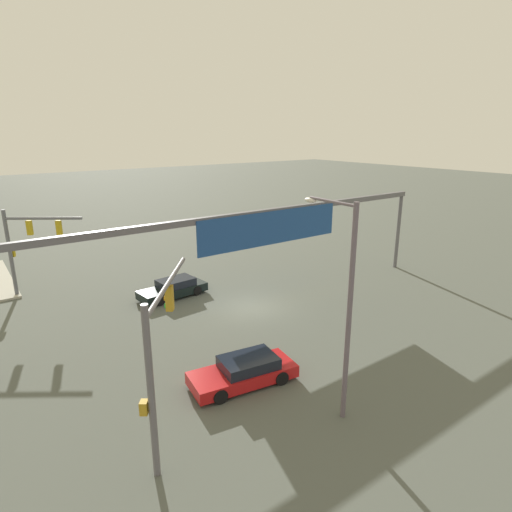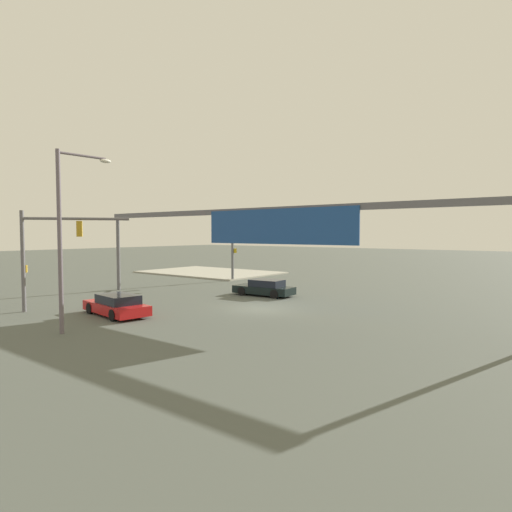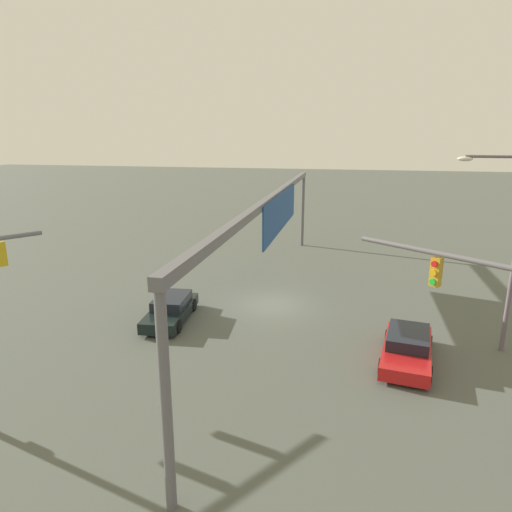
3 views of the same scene
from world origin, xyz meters
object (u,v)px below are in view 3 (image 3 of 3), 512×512
object	(u,v)px
streetlamp_curved_arm	(509,241)
sedan_car_waiting_far	(171,309)
sedan_car_approaching	(407,347)
traffic_signal_opposite_side	(490,316)

from	to	relation	value
streetlamp_curved_arm	sedan_car_waiting_far	distance (m)	15.88
sedan_car_waiting_far	sedan_car_approaching	bearing A→B (deg)	75.21
sedan_car_approaching	sedan_car_waiting_far	bearing A→B (deg)	-91.56
traffic_signal_opposite_side	sedan_car_approaching	world-z (taller)	traffic_signal_opposite_side
sedan_car_waiting_far	streetlamp_curved_arm	bearing A→B (deg)	84.53
sedan_car_approaching	sedan_car_waiting_far	xyz separation A→B (m)	(-2.00, -11.38, -0.00)
streetlamp_curved_arm	sedan_car_approaching	distance (m)	6.13
traffic_signal_opposite_side	sedan_car_waiting_far	size ratio (longest dim) A/B	1.27
streetlamp_curved_arm	traffic_signal_opposite_side	bearing A→B (deg)	72.97
sedan_car_approaching	traffic_signal_opposite_side	bearing A→B (deg)	28.12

